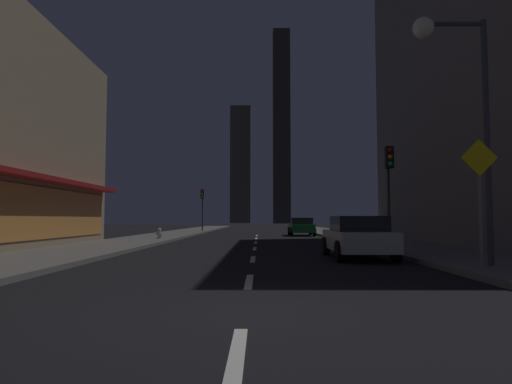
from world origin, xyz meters
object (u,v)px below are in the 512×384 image
(traffic_light_far_left, at_px, (202,200))
(pedestrian_crossing_sign, at_px, (480,192))
(traffic_light_near_right, at_px, (389,174))
(street_lamp_right, at_px, (454,79))
(fire_hydrant_far_left, at_px, (159,234))
(car_parked_far, at_px, (301,226))
(car_parked_near, at_px, (358,237))

(traffic_light_far_left, relative_size, pedestrian_crossing_sign, 1.33)
(traffic_light_near_right, distance_m, street_lamp_right, 6.59)
(fire_hydrant_far_left, height_order, traffic_light_near_right, traffic_light_near_right)
(fire_hydrant_far_left, relative_size, pedestrian_crossing_sign, 0.21)
(fire_hydrant_far_left, height_order, pedestrian_crossing_sign, pedestrian_crossing_sign)
(fire_hydrant_far_left, bearing_deg, car_parked_far, 42.42)
(car_parked_far, distance_m, traffic_light_far_left, 12.43)
(pedestrian_crossing_sign, bearing_deg, car_parked_near, 114.28)
(car_parked_near, distance_m, traffic_light_far_left, 29.89)
(traffic_light_far_left, xyz_separation_m, pedestrian_crossing_sign, (11.10, -32.80, -1.18))
(fire_hydrant_far_left, distance_m, pedestrian_crossing_sign, 19.78)
(car_parked_near, height_order, fire_hydrant_far_left, car_parked_near)
(car_parked_near, bearing_deg, pedestrian_crossing_sign, -65.72)
(car_parked_near, distance_m, traffic_light_near_right, 4.06)
(traffic_light_near_right, bearing_deg, street_lamp_right, -91.09)
(fire_hydrant_far_left, relative_size, traffic_light_far_left, 0.16)
(car_parked_near, distance_m, street_lamp_right, 5.96)
(traffic_light_far_left, bearing_deg, car_parked_near, -72.22)
(car_parked_far, relative_size, traffic_light_far_left, 1.01)
(car_parked_far, distance_m, street_lamp_right, 24.42)
(pedestrian_crossing_sign, bearing_deg, traffic_light_far_left, 108.69)
(car_parked_near, xyz_separation_m, traffic_light_far_left, (-9.10, 28.37, 2.45))
(car_parked_far, height_order, fire_hydrant_far_left, car_parked_far)
(car_parked_far, bearing_deg, traffic_light_far_left, 138.32)
(fire_hydrant_far_left, bearing_deg, traffic_light_far_left, 88.63)
(traffic_light_near_right, distance_m, pedestrian_crossing_sign, 7.15)
(car_parked_near, bearing_deg, traffic_light_far_left, 107.78)
(car_parked_near, xyz_separation_m, car_parked_far, (0.00, 20.27, 0.00))
(car_parked_far, xyz_separation_m, fire_hydrant_far_left, (-9.50, -8.68, -0.29))
(pedestrian_crossing_sign, bearing_deg, fire_hydrant_far_left, 125.67)
(street_lamp_right, relative_size, pedestrian_crossing_sign, 2.09)
(street_lamp_right, bearing_deg, traffic_light_far_left, 108.74)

